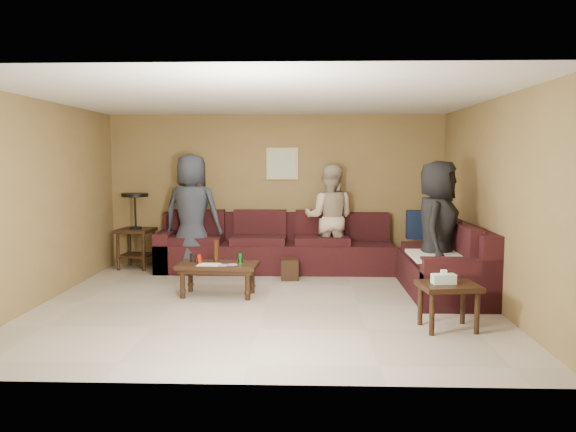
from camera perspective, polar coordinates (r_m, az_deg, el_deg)
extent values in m
plane|color=#ADA292|center=(7.01, -2.31, -8.86)|extent=(5.50, 5.50, 0.00)
cube|color=silver|center=(6.82, -2.39, 11.48)|extent=(5.50, 5.00, 0.10)
cube|color=olive|center=(9.29, -1.20, 2.58)|extent=(5.50, 0.10, 2.50)
cube|color=olive|center=(4.33, -4.82, -1.22)|extent=(5.50, 0.10, 2.50)
cube|color=olive|center=(7.53, -23.72, 1.31)|extent=(0.10, 5.00, 2.50)
cube|color=olive|center=(7.15, 20.22, 1.23)|extent=(0.10, 5.00, 2.50)
cube|color=black|center=(8.97, -1.34, -4.14)|extent=(3.70, 0.90, 0.45)
cube|color=black|center=(9.23, -1.23, -1.03)|extent=(3.70, 0.24, 0.45)
cube|color=black|center=(9.21, -12.17, -3.44)|extent=(0.24, 0.90, 0.63)
cube|color=black|center=(7.74, 15.37, -5.96)|extent=(0.90, 2.00, 0.45)
cube|color=black|center=(7.74, 17.84, -2.64)|extent=(0.24, 2.00, 0.45)
cube|color=black|center=(6.89, 17.10, -6.70)|extent=(0.90, 0.24, 0.63)
cube|color=#141F3F|center=(9.05, 13.35, -0.84)|extent=(0.45, 0.14, 0.45)
cube|color=beige|center=(7.24, 16.27, -3.93)|extent=(1.00, 0.85, 0.04)
cube|color=black|center=(7.36, -7.13, -5.00)|extent=(1.05, 0.57, 0.06)
cube|color=black|center=(7.37, -7.12, -5.43)|extent=(0.98, 0.50, 0.05)
cylinder|color=black|center=(7.33, -10.65, -6.82)|extent=(0.07, 0.07, 0.37)
cylinder|color=black|center=(7.15, -4.12, -7.06)|extent=(0.07, 0.07, 0.37)
cylinder|color=black|center=(7.68, -9.88, -6.22)|extent=(0.07, 0.07, 0.37)
cylinder|color=black|center=(7.50, -3.65, -6.43)|extent=(0.07, 0.07, 0.37)
cylinder|color=red|center=(7.35, -8.99, -4.34)|extent=(0.07, 0.07, 0.12)
cylinder|color=#157829|center=(7.38, -4.85, -4.25)|extent=(0.07, 0.07, 0.12)
cylinder|color=#31190B|center=(7.45, -7.31, -3.56)|extent=(0.07, 0.07, 0.28)
cylinder|color=black|center=(7.50, -9.66, -4.19)|extent=(0.08, 0.08, 0.11)
cube|color=silver|center=(7.27, -8.04, -4.91)|extent=(0.29, 0.24, 0.00)
cylinder|color=#EF54A6|center=(7.20, -6.65, -4.99)|extent=(0.14, 0.14, 0.01)
cylinder|color=#EF54A6|center=(7.22, -5.70, -4.94)|extent=(0.14, 0.14, 0.01)
cube|color=black|center=(9.43, -15.20, -1.41)|extent=(0.59, 0.59, 0.05)
cube|color=black|center=(9.49, -15.14, -3.85)|extent=(0.52, 0.52, 0.03)
cylinder|color=black|center=(9.37, -16.88, -3.43)|extent=(0.05, 0.05, 0.62)
cylinder|color=black|center=(9.20, -14.46, -3.53)|extent=(0.05, 0.05, 0.62)
cylinder|color=black|center=(9.76, -15.80, -3.04)|extent=(0.05, 0.05, 0.62)
cylinder|color=black|center=(9.59, -13.46, -3.13)|extent=(0.05, 0.05, 0.62)
cylinder|color=black|center=(9.43, -15.21, -1.16)|extent=(0.19, 0.19, 0.03)
cylinder|color=black|center=(9.40, -15.26, 0.50)|extent=(0.03, 0.03, 0.51)
cylinder|color=black|center=(9.38, -15.30, 2.07)|extent=(0.43, 0.43, 0.05)
cube|color=black|center=(6.11, 16.00, -6.86)|extent=(0.64, 0.55, 0.05)
cylinder|color=black|center=(5.92, 14.42, -9.53)|extent=(0.05, 0.05, 0.46)
cylinder|color=black|center=(6.09, 18.66, -9.22)|extent=(0.05, 0.05, 0.46)
cylinder|color=black|center=(6.25, 13.30, -8.67)|extent=(0.05, 0.05, 0.46)
cylinder|color=black|center=(6.41, 17.34, -8.41)|extent=(0.05, 0.05, 0.46)
cube|color=white|center=(6.08, 15.53, -6.17)|extent=(0.25, 0.15, 0.10)
cube|color=silver|center=(6.07, 15.55, -5.52)|extent=(0.06, 0.04, 0.05)
cube|color=black|center=(8.31, 0.18, -5.44)|extent=(0.27, 0.27, 0.31)
cube|color=tan|center=(9.25, -0.59, 5.35)|extent=(0.52, 0.03, 0.52)
cube|color=silver|center=(9.24, -0.59, 5.35)|extent=(0.44, 0.01, 0.44)
imported|color=#282C38|center=(8.84, -9.71, 0.23)|extent=(0.98, 0.72, 1.85)
imported|color=#BEA98D|center=(8.91, 4.23, -0.19)|extent=(0.91, 0.75, 1.69)
imported|color=black|center=(7.41, 14.91, -1.34)|extent=(0.85, 1.01, 1.76)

